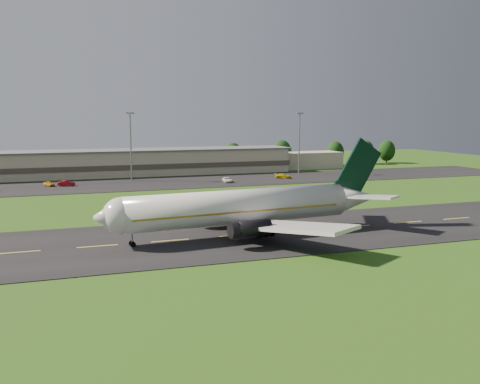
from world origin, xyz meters
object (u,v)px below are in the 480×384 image
object	(u,v)px
airliner	(244,207)
service_vehicle_b	(66,183)
light_mast_east	(299,136)
service_vehicle_d	(283,176)
service_vehicle_a	(49,184)
service_vehicle_c	(227,180)
terminal	(129,163)
light_mast_centre	(131,138)

from	to	relation	value
airliner	service_vehicle_b	world-z (taller)	airliner
light_mast_east	service_vehicle_d	bearing A→B (deg)	-136.24
service_vehicle_a	service_vehicle_d	world-z (taller)	service_vehicle_d
service_vehicle_a	service_vehicle_b	size ratio (longest dim) A/B	0.89
light_mast_east	service_vehicle_c	world-z (taller)	light_mast_east
terminal	service_vehicle_d	xyz separation A→B (m)	(43.73, -25.64, -3.17)
light_mast_east	service_vehicle_b	bearing A→B (deg)	-174.83
light_mast_centre	service_vehicle_a	bearing A→B (deg)	-166.85
airliner	light_mast_east	world-z (taller)	light_mast_east
service_vehicle_a	service_vehicle_b	xyz separation A→B (m)	(4.55, -1.23, 0.06)
light_mast_east	service_vehicle_a	bearing A→B (deg)	-176.02
light_mast_centre	service_vehicle_b	bearing A→B (deg)	-160.40
service_vehicle_a	service_vehicle_d	distance (m)	68.54
airliner	service_vehicle_d	world-z (taller)	airliner
light_mast_centre	service_vehicle_c	world-z (taller)	light_mast_centre
light_mast_centre	service_vehicle_d	xyz separation A→B (m)	(45.13, -9.46, -11.91)
light_mast_east	service_vehicle_d	xyz separation A→B (m)	(-9.87, -9.46, -11.91)
light_mast_centre	service_vehicle_c	bearing A→B (deg)	-26.67
service_vehicle_b	light_mast_centre	bearing A→B (deg)	-56.96
terminal	airliner	bearing A→B (deg)	-86.55
service_vehicle_b	service_vehicle_c	world-z (taller)	service_vehicle_b
service_vehicle_a	service_vehicle_d	bearing A→B (deg)	-30.34
service_vehicle_c	service_vehicle_a	bearing A→B (deg)	179.18
airliner	service_vehicle_a	size ratio (longest dim) A/B	12.75
airliner	light_mast_centre	distance (m)	80.65
service_vehicle_c	service_vehicle_d	bearing A→B (deg)	18.17
airliner	service_vehicle_a	bearing A→B (deg)	107.06
light_mast_east	service_vehicle_b	size ratio (longest dim) A/B	4.48
airliner	service_vehicle_c	world-z (taller)	airliner
airliner	light_mast_centre	xyz separation A→B (m)	(-7.19, 79.92, 8.08)
service_vehicle_c	service_vehicle_b	bearing A→B (deg)	179.86
light_mast_centre	service_vehicle_c	xyz separation A→B (m)	(25.80, -12.96, -11.95)
airliner	service_vehicle_b	distance (m)	77.80
service_vehicle_c	light_mast_centre	bearing A→B (deg)	161.22
airliner	service_vehicle_d	size ratio (longest dim) A/B	10.26
service_vehicle_c	light_mast_east	bearing A→B (deg)	31.83
service_vehicle_b	service_vehicle_d	world-z (taller)	service_vehicle_b
service_vehicle_a	service_vehicle_d	size ratio (longest dim) A/B	0.80
service_vehicle_c	airliner	bearing A→B (deg)	-97.65
service_vehicle_d	light_mast_east	bearing A→B (deg)	-12.64
airliner	light_mast_centre	bearing A→B (deg)	89.94
light_mast_centre	service_vehicle_b	xyz separation A→B (m)	(-18.75, -6.68, -11.89)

